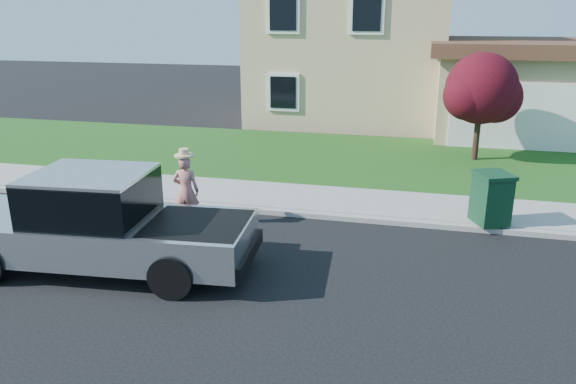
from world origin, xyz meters
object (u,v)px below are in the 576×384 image
object	(u,v)px
pickup_truck	(100,225)
ornamental_tree	(482,92)
trash_bin	(491,198)
woman	(186,189)

from	to	relation	value
pickup_truck	ornamental_tree	world-z (taller)	ornamental_tree
trash_bin	woman	bearing A→B (deg)	167.53
woman	trash_bin	size ratio (longest dim) A/B	1.55
woman	ornamental_tree	xyz separation A→B (m)	(6.85, 7.44, 1.43)
pickup_truck	ornamental_tree	distance (m)	12.52
pickup_truck	woman	xyz separation A→B (m)	(0.63, 2.51, -0.03)
ornamental_tree	trash_bin	bearing A→B (deg)	-91.49
pickup_truck	trash_bin	xyz separation A→B (m)	(7.32, 3.85, -0.14)
pickup_truck	trash_bin	bearing A→B (deg)	23.06
ornamental_tree	trash_bin	xyz separation A→B (m)	(-0.16, -6.10, -1.54)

